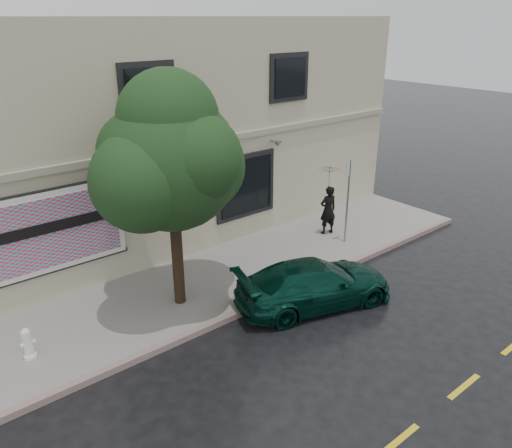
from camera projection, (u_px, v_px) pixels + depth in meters
ground at (271, 347)px, 11.40m from camera, size 90.00×90.00×0.00m
sidewalk at (193, 289)px, 13.69m from camera, size 20.00×3.50×0.15m
curb at (231, 316)px, 12.44m from camera, size 20.00×0.18×0.16m
road_marking at (399, 440)px, 8.91m from camera, size 19.00×0.12×0.01m
building at (94, 131)px, 16.46m from camera, size 20.00×8.12×7.00m
billboard at (42, 234)px, 12.24m from camera, size 4.30×0.16×2.20m
car at (315, 284)px, 12.90m from camera, size 4.52×2.96×1.21m
pedestrian at (328, 210)px, 16.73m from camera, size 0.69×0.53×1.67m
umbrella at (330, 176)px, 16.28m from camera, size 1.20×1.20×0.68m
street_tree at (171, 163)px, 11.55m from camera, size 3.22×3.22×5.33m
fire_hydrant at (28, 343)px, 10.71m from camera, size 0.30×0.28×0.73m
sign_pole at (348, 194)px, 15.78m from camera, size 0.34×0.06×2.75m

